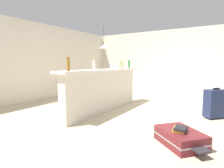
{
  "coord_description": "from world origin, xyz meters",
  "views": [
    {
      "loc": [
        -4.32,
        -2.23,
        1.19
      ],
      "look_at": [
        0.07,
        0.55,
        0.6
      ],
      "focal_mm": 29.19,
      "sensor_mm": 36.0,
      "label": 1
    }
  ],
  "objects": [
    {
      "name": "bottle_white",
      "position": [
        -1.06,
        0.32,
        1.16
      ],
      "size": [
        0.06,
        0.06,
        0.22
      ],
      "primitive_type": "cylinder",
      "color": "silver",
      "rests_on": "bar_countertop"
    },
    {
      "name": "grocery_bag",
      "position": [
        0.18,
        0.4,
        1.16
      ],
      "size": [
        0.26,
        0.18,
        0.22
      ],
      "primitive_type": "cube",
      "color": "beige",
      "rests_on": "bar_countertop"
    },
    {
      "name": "book_stack",
      "position": [
        -1.66,
        -1.7,
        0.25
      ],
      "size": [
        0.24,
        0.19,
        0.07
      ],
      "color": "gold",
      "rests_on": "suitcase_flat_maroon"
    },
    {
      "name": "suitcase_upright_navy",
      "position": [
        0.15,
        -2.05,
        0.33
      ],
      "size": [
        0.48,
        0.48,
        0.67
      ],
      "color": "#1E284C",
      "rests_on": "ground_plane"
    },
    {
      "name": "bottle_green",
      "position": [
        0.66,
        0.31,
        1.17
      ],
      "size": [
        0.06,
        0.06,
        0.24
      ],
      "primitive_type": "cylinder",
      "color": "#2D6B38",
      "rests_on": "bar_countertop"
    },
    {
      "name": "partition_half_wall",
      "position": [
        -0.61,
        0.34,
        0.5
      ],
      "size": [
        2.8,
        0.2,
        1.0
      ],
      "primitive_type": "cube",
      "color": "silver",
      "rests_on": "ground_plane"
    },
    {
      "name": "bottle_amber",
      "position": [
        -1.87,
        0.3,
        1.18
      ],
      "size": [
        0.06,
        0.06,
        0.26
      ],
      "primitive_type": "cylinder",
      "color": "#9E661E",
      "rests_on": "bar_countertop"
    },
    {
      "name": "dining_chair_near_partition",
      "position": [
        1.1,
        1.02,
        0.52
      ],
      "size": [
        0.48,
        0.48,
        0.93
      ],
      "color": "#4C331E",
      "rests_on": "ground_plane"
    },
    {
      "name": "bar_countertop",
      "position": [
        -0.61,
        0.34,
        1.02
      ],
      "size": [
        2.96,
        0.4,
        0.05
      ],
      "primitive_type": "cube",
      "color": "white",
      "rests_on": "partition_half_wall"
    },
    {
      "name": "bottle_clear",
      "position": [
        -0.16,
        0.43,
        1.15
      ],
      "size": [
        0.06,
        0.06,
        0.2
      ],
      "primitive_type": "cylinder",
      "color": "silver",
      "rests_on": "bar_countertop"
    },
    {
      "name": "ground_plane",
      "position": [
        0.0,
        0.0,
        -0.03
      ],
      "size": [
        13.0,
        13.0,
        0.05
      ],
      "primitive_type": "cube",
      "color": "#BCAD8E"
    },
    {
      "name": "pendant_lamp",
      "position": [
        1.09,
        1.55,
        1.79
      ],
      "size": [
        0.34,
        0.34,
        0.82
      ],
      "color": "black"
    },
    {
      "name": "suitcase_flat_maroon",
      "position": [
        -1.63,
        -1.71,
        0.11
      ],
      "size": [
        0.83,
        0.84,
        0.22
      ],
      "color": "maroon",
      "rests_on": "ground_plane"
    },
    {
      "name": "dining_table",
      "position": [
        1.13,
        1.6,
        0.65
      ],
      "size": [
        1.1,
        0.8,
        0.74
      ],
      "color": "#4C331E",
      "rests_on": "ground_plane"
    },
    {
      "name": "wall_right",
      "position": [
        3.05,
        0.3,
        1.25
      ],
      "size": [
        0.1,
        6.0,
        2.5
      ],
      "primitive_type": "cube",
      "color": "silver",
      "rests_on": "ground_plane"
    },
    {
      "name": "wall_back",
      "position": [
        0.0,
        3.05,
        1.25
      ],
      "size": [
        6.6,
        0.1,
        2.5
      ],
      "primitive_type": "cube",
      "color": "silver",
      "rests_on": "ground_plane"
    }
  ]
}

